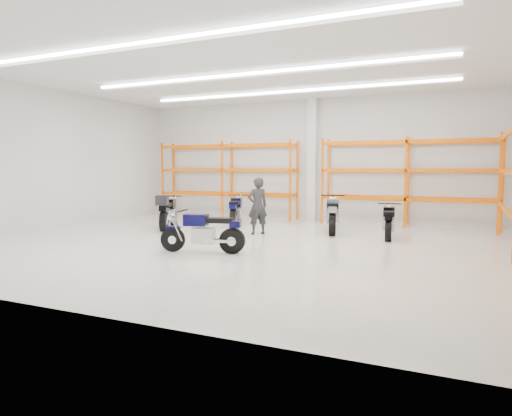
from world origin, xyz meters
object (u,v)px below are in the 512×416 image
at_px(standing_man, 258,206).
at_px(structural_column, 312,160).
at_px(motorcycle_back_c, 332,215).
at_px(motorcycle_back_d, 389,222).
at_px(motorcycle_back_b, 236,211).
at_px(motorcycle_back_a, 167,212).
at_px(motorcycle_main, 206,233).

relative_size(standing_man, structural_column, 0.37).
xyz_separation_m(motorcycle_back_c, structural_column, (-1.53, 2.82, 1.73)).
xyz_separation_m(motorcycle_back_c, motorcycle_back_d, (1.72, -0.45, -0.08)).
bearing_deg(structural_column, standing_man, -95.62).
relative_size(motorcycle_back_b, structural_column, 0.45).
distance_m(motorcycle_back_a, motorcycle_back_c, 5.22).
distance_m(motorcycle_back_c, standing_man, 2.33).
bearing_deg(structural_column, motorcycle_back_c, -61.51).
distance_m(motorcycle_back_d, standing_man, 3.76).
bearing_deg(standing_man, structural_column, -140.50).
bearing_deg(motorcycle_back_c, motorcycle_back_d, -14.78).
distance_m(motorcycle_back_a, standing_man, 3.11).
bearing_deg(motorcycle_back_d, motorcycle_back_a, -171.76).
height_order(motorcycle_back_b, standing_man, standing_man).
height_order(motorcycle_back_b, motorcycle_back_c, motorcycle_back_c).
bearing_deg(structural_column, motorcycle_back_a, -129.42).
bearing_deg(motorcycle_back_a, motorcycle_back_b, 48.06).
bearing_deg(motorcycle_back_b, structural_column, 52.45).
xyz_separation_m(motorcycle_back_a, motorcycle_back_b, (1.57, 1.75, -0.06)).
xyz_separation_m(motorcycle_main, motorcycle_back_a, (-3.23, 3.04, 0.08)).
bearing_deg(standing_man, motorcycle_back_a, -41.69).
xyz_separation_m(motorcycle_back_b, standing_man, (1.52, -1.58, 0.36)).
bearing_deg(motorcycle_back_c, motorcycle_back_a, -164.09).
distance_m(motorcycle_main, motorcycle_back_a, 4.43).
height_order(standing_man, structural_column, structural_column).
xyz_separation_m(motorcycle_back_b, motorcycle_back_d, (5.17, -0.77, -0.04)).
bearing_deg(structural_column, motorcycle_back_b, -127.55).
distance_m(motorcycle_main, structural_column, 7.50).
height_order(motorcycle_back_b, structural_column, structural_column).
relative_size(motorcycle_main, motorcycle_back_a, 0.94).
height_order(motorcycle_main, motorcycle_back_b, motorcycle_back_b).
distance_m(motorcycle_back_b, standing_man, 2.22).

